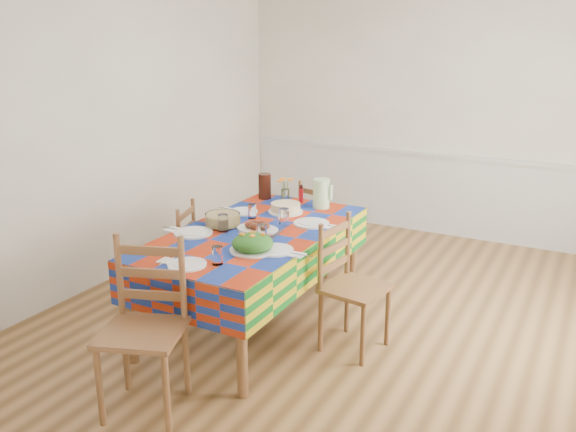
% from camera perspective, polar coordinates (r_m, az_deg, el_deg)
% --- Properties ---
extents(room, '(4.58, 5.08, 2.78)m').
position_cam_1_polar(room, '(4.52, 5.79, 5.92)').
color(room, brown).
rests_on(room, ground).
extents(wainscot, '(4.41, 0.06, 0.92)m').
position_cam_1_polar(wainscot, '(7.02, 13.35, 2.32)').
color(wainscot, silver).
rests_on(wainscot, room).
extents(dining_table, '(1.06, 1.97, 0.77)m').
position_cam_1_polar(dining_table, '(4.62, -3.17, -2.37)').
color(dining_table, brown).
rests_on(dining_table, room).
extents(setting_near_head, '(0.41, 0.27, 0.12)m').
position_cam_1_polar(setting_near_head, '(3.96, -8.48, -4.18)').
color(setting_near_head, white).
rests_on(setting_near_head, dining_table).
extents(setting_left_near, '(0.53, 0.31, 0.14)m').
position_cam_1_polar(setting_left_near, '(4.56, -7.92, -1.23)').
color(setting_left_near, white).
rests_on(setting_left_near, dining_table).
extents(setting_left_far, '(0.44, 0.26, 0.12)m').
position_cam_1_polar(setting_left_far, '(4.99, -3.99, 0.45)').
color(setting_left_far, white).
rests_on(setting_left_far, dining_table).
extents(setting_right_near, '(0.50, 0.29, 0.13)m').
position_cam_1_polar(setting_right_near, '(4.22, -1.67, -2.63)').
color(setting_right_near, white).
rests_on(setting_right_near, dining_table).
extents(setting_right_far, '(0.53, 0.30, 0.13)m').
position_cam_1_polar(setting_right_far, '(4.72, 1.34, -0.47)').
color(setting_right_far, white).
rests_on(setting_right_far, dining_table).
extents(meat_platter, '(0.33, 0.24, 0.06)m').
position_cam_1_polar(meat_platter, '(4.59, -2.88, -1.02)').
color(meat_platter, white).
rests_on(meat_platter, dining_table).
extents(salad_platter, '(0.32, 0.32, 0.13)m').
position_cam_1_polar(salad_platter, '(4.16, -3.34, -2.61)').
color(salad_platter, white).
rests_on(salad_platter, dining_table).
extents(pasta_bowl, '(0.27, 0.27, 0.10)m').
position_cam_1_polar(pasta_bowl, '(4.71, -6.13, -0.34)').
color(pasta_bowl, white).
rests_on(pasta_bowl, dining_table).
extents(cake, '(0.29, 0.29, 0.08)m').
position_cam_1_polar(cake, '(5.03, -0.23, 0.75)').
color(cake, white).
rests_on(cake, dining_table).
extents(serving_utensils, '(0.15, 0.33, 0.01)m').
position_cam_1_polar(serving_utensils, '(4.45, -1.73, -1.92)').
color(serving_utensils, black).
rests_on(serving_utensils, dining_table).
extents(flower_vase, '(0.14, 0.12, 0.23)m').
position_cam_1_polar(flower_vase, '(5.30, -0.28, 2.25)').
color(flower_vase, white).
rests_on(flower_vase, dining_table).
extents(hot_sauce, '(0.04, 0.04, 0.16)m').
position_cam_1_polar(hot_sauce, '(5.30, 1.23, 2.08)').
color(hot_sauce, red).
rests_on(hot_sauce, dining_table).
extents(green_pitcher, '(0.14, 0.14, 0.25)m').
position_cam_1_polar(green_pitcher, '(5.15, 3.14, 2.10)').
color(green_pitcher, '#BDEBA5').
rests_on(green_pitcher, dining_table).
extents(tea_pitcher, '(0.11, 0.11, 0.23)m').
position_cam_1_polar(tea_pitcher, '(5.43, -2.19, 2.80)').
color(tea_pitcher, black).
rests_on(tea_pitcher, dining_table).
extents(name_card, '(0.09, 0.03, 0.02)m').
position_cam_1_polar(name_card, '(3.87, -10.57, -5.11)').
color(name_card, white).
rests_on(name_card, dining_table).
extents(chair_near, '(0.59, 0.57, 1.05)m').
position_cam_1_polar(chair_near, '(3.77, -13.26, -10.18)').
color(chair_near, brown).
rests_on(chair_near, room).
extents(chair_far, '(0.47, 0.46, 0.88)m').
position_cam_1_polar(chair_far, '(5.75, 3.20, -1.05)').
color(chair_far, brown).
rests_on(chair_far, room).
extents(chair_left, '(0.46, 0.47, 0.87)m').
position_cam_1_polar(chair_left, '(5.14, -10.65, -3.56)').
color(chair_left, brown).
rests_on(chair_left, room).
extents(chair_right, '(0.46, 0.48, 0.96)m').
position_cam_1_polar(chair_right, '(4.37, 5.84, -6.56)').
color(chair_right, brown).
rests_on(chair_right, room).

